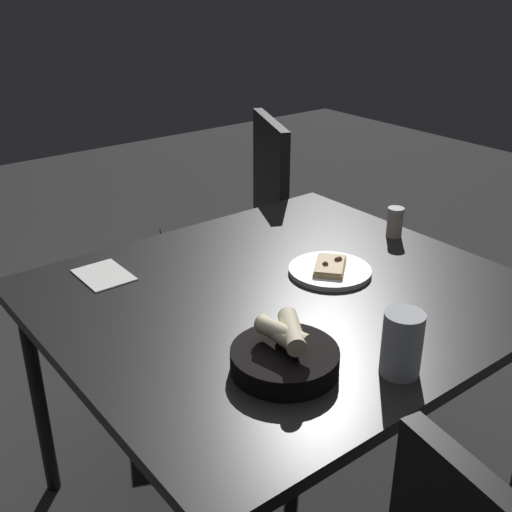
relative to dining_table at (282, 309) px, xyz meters
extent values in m
plane|color=#2C2C2C|center=(0.00, 0.00, -0.65)|extent=(8.00, 8.00, 0.00)
cube|color=black|center=(0.00, 0.00, 0.04)|extent=(1.03, 1.15, 0.03)
cylinder|color=black|center=(0.45, -0.51, -0.31)|extent=(0.04, 0.04, 0.67)
cylinder|color=black|center=(0.45, 0.51, -0.31)|extent=(0.04, 0.04, 0.67)
cylinder|color=white|center=(0.00, -0.17, 0.06)|extent=(0.22, 0.22, 0.01)
cube|color=tan|center=(0.00, -0.17, 0.07)|extent=(0.15, 0.15, 0.01)
cube|color=beige|center=(0.00, -0.17, 0.08)|extent=(0.13, 0.14, 0.01)
sphere|color=brown|center=(0.00, -0.15, 0.08)|extent=(0.02, 0.02, 0.02)
sphere|color=brown|center=(0.00, -0.19, 0.08)|extent=(0.02, 0.02, 0.02)
sphere|color=brown|center=(0.00, -0.20, 0.08)|extent=(0.02, 0.02, 0.02)
cylinder|color=black|center=(-0.26, 0.22, 0.08)|extent=(0.22, 0.22, 0.05)
cylinder|color=#F3E3BB|center=(-0.25, 0.22, 0.14)|extent=(0.11, 0.04, 0.04)
cylinder|color=#F3E3BB|center=(-0.27, 0.20, 0.14)|extent=(0.13, 0.10, 0.04)
cylinder|color=#F3E3BB|center=(-0.26, 0.22, 0.14)|extent=(0.12, 0.06, 0.04)
cylinder|color=red|center=(-0.21, 0.20, 0.07)|extent=(0.06, 0.06, 0.03)
cylinder|color=silver|center=(-0.41, 0.04, 0.12)|extent=(0.08, 0.08, 0.14)
cylinder|color=#B89117|center=(-0.41, 0.04, 0.10)|extent=(0.07, 0.07, 0.08)
cylinder|color=#BFB299|center=(0.06, -0.49, 0.09)|extent=(0.05, 0.05, 0.08)
cylinder|color=maroon|center=(0.06, -0.49, 0.07)|extent=(0.04, 0.04, 0.04)
cylinder|color=#B7B7BC|center=(0.06, -0.49, 0.14)|extent=(0.05, 0.05, 0.01)
cube|color=white|center=(0.36, 0.32, 0.05)|extent=(0.16, 0.12, 0.00)
cube|color=black|center=(0.82, -0.38, -0.21)|extent=(0.58, 0.58, 0.04)
cube|color=black|center=(0.74, -0.56, 0.04)|extent=(0.40, 0.21, 0.48)
cylinder|color=black|center=(1.07, -0.28, -0.44)|extent=(0.03, 0.03, 0.41)
cylinder|color=black|center=(0.73, -0.12, -0.44)|extent=(0.03, 0.03, 0.41)
cylinder|color=black|center=(0.91, -0.63, -0.44)|extent=(0.03, 0.03, 0.41)
cylinder|color=black|center=(0.57, -0.47, -0.44)|extent=(0.03, 0.03, 0.41)
camera|label=1|loc=(-1.08, 0.92, 0.81)|focal=44.39mm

